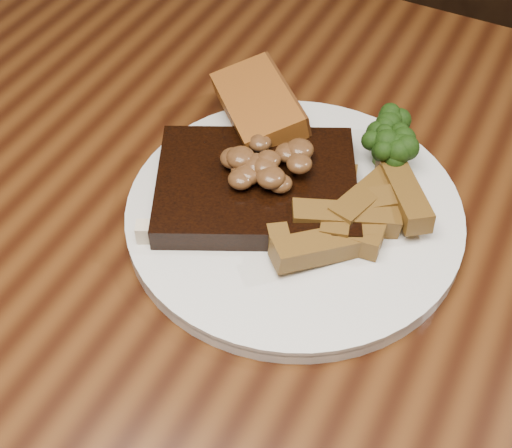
# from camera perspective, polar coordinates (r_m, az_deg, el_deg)

# --- Properties ---
(dining_table) EXTENTS (1.60, 0.90, 0.75)m
(dining_table) POSITION_cam_1_polar(r_m,az_deg,el_deg) (0.68, 0.67, -7.98)
(dining_table) COLOR #45230D
(dining_table) RESTS_ON ground
(chair_far) EXTENTS (0.45, 0.45, 0.83)m
(chair_far) POSITION_cam_1_polar(r_m,az_deg,el_deg) (1.27, 11.91, 9.41)
(chair_far) COLOR black
(chair_far) RESTS_ON ground
(plate) EXTENTS (0.32, 0.32, 0.01)m
(plate) POSITION_cam_1_polar(r_m,az_deg,el_deg) (0.64, 3.06, 0.74)
(plate) COLOR white
(plate) RESTS_ON dining_table
(steak) EXTENTS (0.22, 0.20, 0.03)m
(steak) POSITION_cam_1_polar(r_m,az_deg,el_deg) (0.63, 0.04, 2.97)
(steak) COLOR black
(steak) RESTS_ON plate
(steak_bone) EXTENTS (0.14, 0.08, 0.02)m
(steak_bone) POSITION_cam_1_polar(r_m,az_deg,el_deg) (0.60, -2.57, -0.95)
(steak_bone) COLOR beige
(steak_bone) RESTS_ON plate
(mushroom_pile) EXTENTS (0.08, 0.08, 0.03)m
(mushroom_pile) POSITION_cam_1_polar(r_m,az_deg,el_deg) (0.62, 0.39, 5.20)
(mushroom_pile) COLOR brown
(mushroom_pile) RESTS_ON steak
(garlic_bread) EXTENTS (0.12, 0.12, 0.02)m
(garlic_bread) POSITION_cam_1_polar(r_m,az_deg,el_deg) (0.70, 0.13, 8.26)
(garlic_bread) COLOR #9A541C
(garlic_bread) RESTS_ON plate
(potato_wedges) EXTENTS (0.12, 0.12, 0.02)m
(potato_wedges) POSITION_cam_1_polar(r_m,az_deg,el_deg) (0.61, 8.71, 0.08)
(potato_wedges) COLOR brown
(potato_wedges) RESTS_ON plate
(broccoli_cluster) EXTENTS (0.07, 0.07, 0.04)m
(broccoli_cluster) POSITION_cam_1_polar(r_m,az_deg,el_deg) (0.67, 10.07, 5.94)
(broccoli_cluster) COLOR #19340B
(broccoli_cluster) RESTS_ON plate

